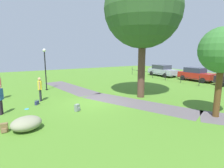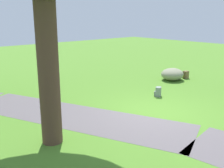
{
  "view_description": "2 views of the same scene",
  "coord_description": "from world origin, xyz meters",
  "px_view_note": "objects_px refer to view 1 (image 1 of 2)",
  "views": [
    {
      "loc": [
        11.05,
        -5.17,
        3.46
      ],
      "look_at": [
        1.13,
        0.75,
        1.39
      ],
      "focal_mm": 29.62,
      "sensor_mm": 36.0,
      "label": 1
    },
    {
      "loc": [
        -5.54,
        6.89,
        3.28
      ],
      "look_at": [
        1.48,
        0.64,
        0.85
      ],
      "focal_mm": 42.77,
      "sensor_mm": 36.0,
      "label": 2
    }
  ],
  "objects_px": {
    "young_tree_near_path": "(222,51)",
    "backpack_by_boulder": "(4,128)",
    "frisbee_on_grass": "(27,109)",
    "passerby_on_path": "(0,97)",
    "spare_backpack_on_lawn": "(77,108)",
    "lawn_boulder": "(26,123)",
    "parked_suv_orange": "(196,74)",
    "large_shade_tree": "(143,9)",
    "handbag_on_grass": "(37,103)",
    "lamp_post": "(45,65)",
    "woman_with_handbag": "(40,87)",
    "parked_compact_green": "(162,70)"
  },
  "relations": [
    {
      "from": "young_tree_near_path",
      "to": "backpack_by_boulder",
      "type": "relative_size",
      "value": 11.66
    },
    {
      "from": "backpack_by_boulder",
      "to": "frisbee_on_grass",
      "type": "xyz_separation_m",
      "value": [
        -2.99,
        1.2,
        -0.18
      ]
    },
    {
      "from": "passerby_on_path",
      "to": "spare_backpack_on_lawn",
      "type": "xyz_separation_m",
      "value": [
        1.59,
        3.81,
        -0.79
      ]
    },
    {
      "from": "backpack_by_boulder",
      "to": "frisbee_on_grass",
      "type": "height_order",
      "value": "backpack_by_boulder"
    },
    {
      "from": "lawn_boulder",
      "to": "parked_suv_orange",
      "type": "bearing_deg",
      "value": 104.24
    },
    {
      "from": "large_shade_tree",
      "to": "handbag_on_grass",
      "type": "distance_m",
      "value": 9.66
    },
    {
      "from": "parked_suv_orange",
      "to": "backpack_by_boulder",
      "type": "bearing_deg",
      "value": -77.06
    },
    {
      "from": "lamp_post",
      "to": "parked_suv_orange",
      "type": "distance_m",
      "value": 16.53
    },
    {
      "from": "large_shade_tree",
      "to": "lamp_post",
      "type": "height_order",
      "value": "large_shade_tree"
    },
    {
      "from": "passerby_on_path",
      "to": "parked_suv_orange",
      "type": "xyz_separation_m",
      "value": [
        -1.78,
        19.58,
        -0.18
      ]
    },
    {
      "from": "lawn_boulder",
      "to": "young_tree_near_path",
      "type": "bearing_deg",
      "value": 69.6
    },
    {
      "from": "large_shade_tree",
      "to": "woman_with_handbag",
      "type": "xyz_separation_m",
      "value": [
        -2.69,
        -6.77,
        -5.39
      ]
    },
    {
      "from": "large_shade_tree",
      "to": "handbag_on_grass",
      "type": "relative_size",
      "value": 23.83
    },
    {
      "from": "handbag_on_grass",
      "to": "spare_backpack_on_lawn",
      "type": "xyz_separation_m",
      "value": [
        2.57,
        1.81,
        0.05
      ]
    },
    {
      "from": "backpack_by_boulder",
      "to": "handbag_on_grass",
      "type": "bearing_deg",
      "value": 152.72
    },
    {
      "from": "large_shade_tree",
      "to": "frisbee_on_grass",
      "type": "bearing_deg",
      "value": -98.28
    },
    {
      "from": "young_tree_near_path",
      "to": "lawn_boulder",
      "type": "height_order",
      "value": "young_tree_near_path"
    },
    {
      "from": "large_shade_tree",
      "to": "young_tree_near_path",
      "type": "height_order",
      "value": "large_shade_tree"
    },
    {
      "from": "frisbee_on_grass",
      "to": "parked_suv_orange",
      "type": "relative_size",
      "value": 0.06
    },
    {
      "from": "large_shade_tree",
      "to": "handbag_on_grass",
      "type": "height_order",
      "value": "large_shade_tree"
    },
    {
      "from": "large_shade_tree",
      "to": "passerby_on_path",
      "type": "height_order",
      "value": "large_shade_tree"
    },
    {
      "from": "handbag_on_grass",
      "to": "woman_with_handbag",
      "type": "bearing_deg",
      "value": 155.54
    },
    {
      "from": "large_shade_tree",
      "to": "parked_suv_orange",
      "type": "xyz_separation_m",
      "value": [
        -2.63,
        10.42,
        -5.55
      ]
    },
    {
      "from": "lawn_boulder",
      "to": "frisbee_on_grass",
      "type": "xyz_separation_m",
      "value": [
        -3.24,
        0.35,
        -0.3
      ]
    },
    {
      "from": "parked_suv_orange",
      "to": "young_tree_near_path",
      "type": "bearing_deg",
      "value": -50.45
    },
    {
      "from": "large_shade_tree",
      "to": "parked_compact_green",
      "type": "height_order",
      "value": "large_shade_tree"
    },
    {
      "from": "frisbee_on_grass",
      "to": "parked_suv_orange",
      "type": "xyz_separation_m",
      "value": [
        -1.49,
        18.27,
        0.8
      ]
    },
    {
      "from": "lamp_post",
      "to": "passerby_on_path",
      "type": "height_order",
      "value": "lamp_post"
    },
    {
      "from": "backpack_by_boulder",
      "to": "woman_with_handbag",
      "type": "bearing_deg",
      "value": 153.24
    },
    {
      "from": "large_shade_tree",
      "to": "spare_backpack_on_lawn",
      "type": "xyz_separation_m",
      "value": [
        0.74,
        -5.35,
        -6.16
      ]
    },
    {
      "from": "passerby_on_path",
      "to": "lamp_post",
      "type": "bearing_deg",
      "value": 147.01
    },
    {
      "from": "lamp_post",
      "to": "parked_suv_orange",
      "type": "height_order",
      "value": "lamp_post"
    },
    {
      "from": "handbag_on_grass",
      "to": "backpack_by_boulder",
      "type": "xyz_separation_m",
      "value": [
        3.68,
        -1.9,
        0.05
      ]
    },
    {
      "from": "large_shade_tree",
      "to": "backpack_by_boulder",
      "type": "height_order",
      "value": "large_shade_tree"
    },
    {
      "from": "spare_backpack_on_lawn",
      "to": "frisbee_on_grass",
      "type": "xyz_separation_m",
      "value": [
        -1.88,
        -2.5,
        -0.18
      ]
    },
    {
      "from": "passerby_on_path",
      "to": "backpack_by_boulder",
      "type": "height_order",
      "value": "passerby_on_path"
    },
    {
      "from": "backpack_by_boulder",
      "to": "parked_compact_green",
      "type": "relative_size",
      "value": 0.09
    },
    {
      "from": "spare_backpack_on_lawn",
      "to": "frisbee_on_grass",
      "type": "bearing_deg",
      "value": -126.93
    },
    {
      "from": "lamp_post",
      "to": "parked_compact_green",
      "type": "relative_size",
      "value": 0.84
    },
    {
      "from": "young_tree_near_path",
      "to": "spare_backpack_on_lawn",
      "type": "bearing_deg",
      "value": -127.67
    },
    {
      "from": "passerby_on_path",
      "to": "frisbee_on_grass",
      "type": "xyz_separation_m",
      "value": [
        -0.29,
        1.31,
        -0.97
      ]
    },
    {
      "from": "passerby_on_path",
      "to": "frisbee_on_grass",
      "type": "height_order",
      "value": "passerby_on_path"
    },
    {
      "from": "handbag_on_grass",
      "to": "frisbee_on_grass",
      "type": "bearing_deg",
      "value": -45.07
    },
    {
      "from": "passerby_on_path",
      "to": "backpack_by_boulder",
      "type": "relative_size",
      "value": 4.24
    },
    {
      "from": "woman_with_handbag",
      "to": "handbag_on_grass",
      "type": "distance_m",
      "value": 1.25
    },
    {
      "from": "backpack_by_boulder",
      "to": "spare_backpack_on_lawn",
      "type": "bearing_deg",
      "value": 106.63
    },
    {
      "from": "young_tree_near_path",
      "to": "passerby_on_path",
      "type": "height_order",
      "value": "young_tree_near_path"
    },
    {
      "from": "lawn_boulder",
      "to": "passerby_on_path",
      "type": "relative_size",
      "value": 0.97
    },
    {
      "from": "spare_backpack_on_lawn",
      "to": "passerby_on_path",
      "type": "bearing_deg",
      "value": -112.62
    },
    {
      "from": "large_shade_tree",
      "to": "lawn_boulder",
      "type": "xyz_separation_m",
      "value": [
        2.09,
        -8.2,
        -6.05
      ]
    }
  ]
}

